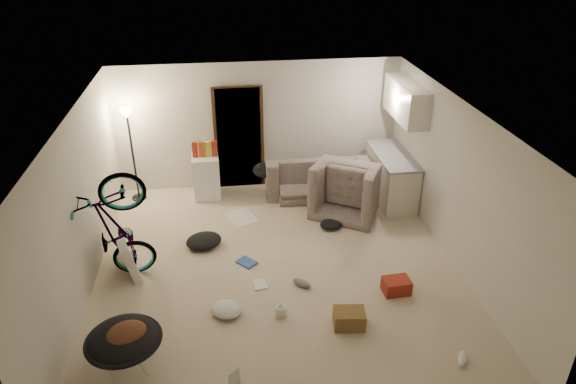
{
  "coord_description": "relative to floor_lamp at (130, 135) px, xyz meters",
  "views": [
    {
      "loc": [
        -0.72,
        -6.45,
        4.76
      ],
      "look_at": [
        0.24,
        0.6,
        1.01
      ],
      "focal_mm": 32.0,
      "sensor_mm": 36.0,
      "label": 1
    }
  ],
  "objects": [
    {
      "name": "mini_fridge",
      "position": [
        1.32,
        -0.1,
        -0.88
      ],
      "size": [
        0.51,
        0.51,
        0.85
      ],
      "primitive_type": "cube",
      "rotation": [
        0.0,
        0.0,
        0.03
      ],
      "color": "white",
      "rests_on": "floor"
    },
    {
      "name": "juicer",
      "position": [
        2.32,
        -3.72,
        -1.22
      ],
      "size": [
        0.15,
        0.15,
        0.21
      ],
      "color": "beige",
      "rests_on": "floor"
    },
    {
      "name": "wall_back",
      "position": [
        2.4,
        0.36,
        -0.06
      ],
      "size": [
        5.5,
        0.02,
        2.5
      ],
      "primitive_type": "cube",
      "color": "beige",
      "rests_on": "floor"
    },
    {
      "name": "wall_front",
      "position": [
        2.4,
        -5.66,
        -0.06
      ],
      "size": [
        5.5,
        0.02,
        2.5
      ],
      "primitive_type": "cube",
      "color": "beige",
      "rests_on": "floor"
    },
    {
      "name": "ceiling",
      "position": [
        2.4,
        -2.65,
        1.2
      ],
      "size": [
        5.5,
        6.0,
        0.02
      ],
      "primitive_type": "cube",
      "color": "white",
      "rests_on": "wall_back"
    },
    {
      "name": "door_trim",
      "position": [
        2.0,
        0.29,
        -0.29
      ],
      "size": [
        0.97,
        0.04,
        2.1
      ],
      "primitive_type": "cube",
      "color": "#372413",
      "rests_on": "floor"
    },
    {
      "name": "clothes_lump_a",
      "position": [
        1.26,
        -1.85,
        -1.21
      ],
      "size": [
        0.72,
        0.67,
        0.19
      ],
      "primitive_type": "ellipsoid",
      "rotation": [
        0.0,
        0.0,
        0.34
      ],
      "color": "black",
      "rests_on": "floor"
    },
    {
      "name": "shoe_3",
      "position": [
        2.7,
        -3.13,
        -1.25
      ],
      "size": [
        0.31,
        0.29,
        0.11
      ],
      "primitive_type": "ellipsoid",
      "rotation": [
        0.0,
        0.0,
        -0.73
      ],
      "color": "slate",
      "rests_on": "floor"
    },
    {
      "name": "wall_left",
      "position": [
        -0.36,
        -2.65,
        -0.06
      ],
      "size": [
        0.02,
        6.0,
        2.5
      ],
      "primitive_type": "cube",
      "color": "beige",
      "rests_on": "floor"
    },
    {
      "name": "shoe_4",
      "position": [
        4.41,
        -4.84,
        -1.26
      ],
      "size": [
        0.22,
        0.28,
        0.1
      ],
      "primitive_type": "ellipsoid",
      "rotation": [
        0.0,
        0.0,
        1.08
      ],
      "color": "white",
      "rests_on": "floor"
    },
    {
      "name": "snack_box_1",
      "position": [
        1.27,
        -0.1,
        -0.31
      ],
      "size": [
        0.11,
        0.08,
        0.3
      ],
      "primitive_type": "cube",
      "rotation": [
        0.0,
        0.0,
        -0.1
      ],
      "color": "#B54616",
      "rests_on": "mini_fridge"
    },
    {
      "name": "snack_box_2",
      "position": [
        1.39,
        -0.1,
        -0.31
      ],
      "size": [
        0.12,
        0.1,
        0.3
      ],
      "primitive_type": "cube",
      "rotation": [
        0.0,
        0.0,
        0.32
      ],
      "color": "gold",
      "rests_on": "mini_fridge"
    },
    {
      "name": "kitchen_uppers",
      "position": [
        4.96,
        -0.65,
        0.64
      ],
      "size": [
        0.38,
        1.4,
        0.65
      ],
      "primitive_type": "cube",
      "color": "silver",
      "rests_on": "wall_right"
    },
    {
      "name": "kitchen_counter",
      "position": [
        4.83,
        -0.65,
        -0.87
      ],
      "size": [
        0.6,
        1.5,
        0.88
      ],
      "primitive_type": "cube",
      "color": "silver",
      "rests_on": "floor"
    },
    {
      "name": "floor_lamp",
      "position": [
        0.0,
        0.0,
        0.0
      ],
      "size": [
        0.28,
        0.28,
        1.81
      ],
      "color": "black",
      "rests_on": "floor"
    },
    {
      "name": "clothes_lump_c",
      "position": [
        1.58,
        -3.58,
        -1.24
      ],
      "size": [
        0.58,
        0.57,
        0.14
      ],
      "primitive_type": "ellipsoid",
      "rotation": [
        0.0,
        0.0,
        -0.59
      ],
      "color": "silver",
      "rests_on": "floor"
    },
    {
      "name": "drink_case_a",
      "position": [
        3.19,
        -4.04,
        -1.19
      ],
      "size": [
        0.44,
        0.34,
        0.24
      ],
      "primitive_type": "cube",
      "rotation": [
        0.0,
        0.0,
        -0.12
      ],
      "color": "brown",
      "rests_on": "floor"
    },
    {
      "name": "shoe_0",
      "position": [
        2.84,
        -0.63,
        -1.26
      ],
      "size": [
        0.29,
        0.14,
        0.1
      ],
      "primitive_type": "ellipsoid",
      "rotation": [
        0.0,
        0.0,
        -0.08
      ],
      "color": "#2E55A7",
      "rests_on": "floor"
    },
    {
      "name": "snack_box_3",
      "position": [
        1.51,
        -0.1,
        -0.31
      ],
      "size": [
        0.1,
        0.08,
        0.3
      ],
      "primitive_type": "cube",
      "rotation": [
        0.0,
        0.0,
        -0.06
      ],
      "color": "maroon",
      "rests_on": "mini_fridge"
    },
    {
      "name": "counter_top",
      "position": [
        4.83,
        -0.65,
        -0.41
      ],
      "size": [
        0.64,
        1.54,
        0.04
      ],
      "primitive_type": "cube",
      "color": "gray",
      "rests_on": "kitchen_counter"
    },
    {
      "name": "sofa",
      "position": [
        3.45,
        -0.2,
        -1.02
      ],
      "size": [
        2.0,
        0.83,
        0.58
      ],
      "primitive_type": "imported",
      "rotation": [
        0.0,
        0.0,
        3.11
      ],
      "color": "#333932",
      "rests_on": "floor"
    },
    {
      "name": "wall_right",
      "position": [
        5.16,
        -2.65,
        -0.06
      ],
      "size": [
        0.02,
        6.0,
        2.5
      ],
      "primitive_type": "cube",
      "color": "beige",
      "rests_on": "floor"
    },
    {
      "name": "snack_box_0",
      "position": [
        1.15,
        -0.1,
        -0.31
      ],
      "size": [
        0.1,
        0.07,
        0.3
      ],
      "primitive_type": "cube",
      "rotation": [
        0.0,
        0.0,
        -0.05
      ],
      "color": "maroon",
      "rests_on": "mini_fridge"
    },
    {
      "name": "bicycle",
      "position": [
        0.1,
        -2.61,
        -0.82
      ],
      "size": [
        1.95,
        1.02,
        1.08
      ],
      "primitive_type": "imported",
      "rotation": [
        0.0,
        -0.17,
        1.68
      ],
      "color": "black",
      "rests_on": "floor"
    },
    {
      "name": "armchair",
      "position": [
        3.97,
        -0.93,
        -0.93
      ],
      "size": [
        1.51,
        1.46,
        0.75
      ],
      "primitive_type": "imported",
      "rotation": [
        0.0,
        0.0,
        2.6
      ],
      "color": "#333932",
      "rests_on": "floor"
    },
    {
      "name": "sofa_drape",
      "position": [
        2.5,
        -0.2,
        -0.77
      ],
      "size": [
        0.58,
        0.49,
        0.28
      ],
      "primitive_type": "ellipsoid",
      "rotation": [
        0.0,
        0.0,
        -0.06
      ],
      "color": "black",
      "rests_on": "sofa"
    },
    {
      "name": "clothes_lump_b",
      "position": [
        3.48,
        -1.57,
        -1.25
      ],
      "size": [
        0.52,
        0.5,
        0.12
      ],
      "primitive_type": "ellipsoid",
      "rotation": [
        0.0,
        0.0,
        0.48
      ],
      "color": "black",
      "rests_on": "floor"
    },
    {
      "name": "floor",
      "position": [
        2.4,
        -2.65,
        -1.32
      ],
      "size": [
        5.5,
        6.0,
        0.02
      ],
      "primitive_type": "cube",
      "color": "beige",
      "rests_on": "ground"
    },
    {
      "name": "hoodie",
      "position": [
        0.44,
        -4.44,
        -0.74
      ],
      "size": [
        0.61,
        0.58,
        0.22
      ],
      "primitive_type": "ellipsoid",
      "rotation": [
        0.0,
        0.0,
        0.49
      ],
      "color": "brown",
      "rests_on": "saucer_chair"
    },
    {
      "name": "doorway",
      "position": [
        2.0,
        0.32,
        -0.29
      ],
      "size": [
        0.85,
        0.1,
        2.04
      ],
      "primitive_type": "cube",
      "color": "black",
      "rests_on": "floor"
    },
    {
      "name": "book_white",
      "position": [
        2.09,
        -3.02,
        -1.3
      ],
      "size": [
        0.23,
        0.28,
        0.02
      ],
      "primitive_type": "cube",
      "rotation": [
        0.0,
        0.0,
        0.13
      ],
      "color": "silver",
      "rests_on": "floor"
    },
    {
      "name": "tv_box",
      "position": [
        0.1,
        -2.3,
        -0.97
      ],
      "size": [
        0.55,
        1.04,
        0.67
      ],
      "primitive_type": "cube",
      "rotation": [
        0.0,
        -0.21,
        0.31
      ],
      "color": "silver",
      "rests_on": "floor"
    },
    {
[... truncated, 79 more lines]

